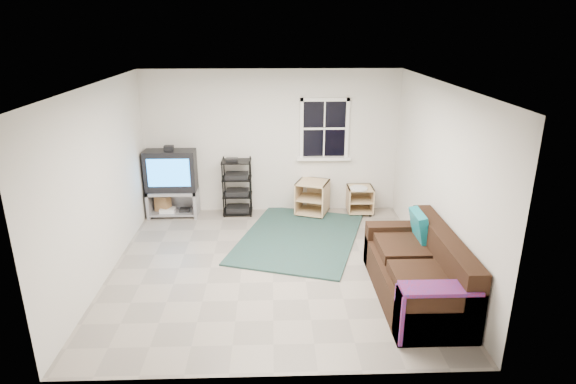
{
  "coord_description": "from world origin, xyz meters",
  "views": [
    {
      "loc": [
        0.01,
        -6.23,
        3.33
      ],
      "look_at": [
        0.23,
        0.4,
        1.0
      ],
      "focal_mm": 30.0,
      "sensor_mm": 36.0,
      "label": 1
    }
  ],
  "objects_px": {
    "av_rack": "(237,190)",
    "side_table_right": "(359,198)",
    "tv_unit": "(171,178)",
    "side_table_left": "(313,196)",
    "sofa": "(419,274)"
  },
  "relations": [
    {
      "from": "sofa",
      "to": "side_table_right",
      "type": "bearing_deg",
      "value": 94.62
    },
    {
      "from": "av_rack",
      "to": "sofa",
      "type": "distance_m",
      "value": 3.87
    },
    {
      "from": "tv_unit",
      "to": "side_table_right",
      "type": "distance_m",
      "value": 3.44
    },
    {
      "from": "av_rack",
      "to": "side_table_right",
      "type": "height_order",
      "value": "av_rack"
    },
    {
      "from": "tv_unit",
      "to": "av_rack",
      "type": "height_order",
      "value": "tv_unit"
    },
    {
      "from": "side_table_left",
      "to": "sofa",
      "type": "relative_size",
      "value": 0.33
    },
    {
      "from": "sofa",
      "to": "av_rack",
      "type": "bearing_deg",
      "value": 129.98
    },
    {
      "from": "side_table_left",
      "to": "side_table_right",
      "type": "height_order",
      "value": "side_table_left"
    },
    {
      "from": "tv_unit",
      "to": "side_table_left",
      "type": "bearing_deg",
      "value": -0.02
    },
    {
      "from": "av_rack",
      "to": "side_table_left",
      "type": "xyz_separation_m",
      "value": [
        1.38,
        -0.04,
        -0.12
      ]
    },
    {
      "from": "side_table_right",
      "to": "av_rack",
      "type": "bearing_deg",
      "value": 179.66
    },
    {
      "from": "tv_unit",
      "to": "sofa",
      "type": "relative_size",
      "value": 0.63
    },
    {
      "from": "av_rack",
      "to": "sofa",
      "type": "height_order",
      "value": "av_rack"
    },
    {
      "from": "side_table_right",
      "to": "sofa",
      "type": "bearing_deg",
      "value": -85.38
    },
    {
      "from": "av_rack",
      "to": "side_table_left",
      "type": "height_order",
      "value": "av_rack"
    }
  ]
}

